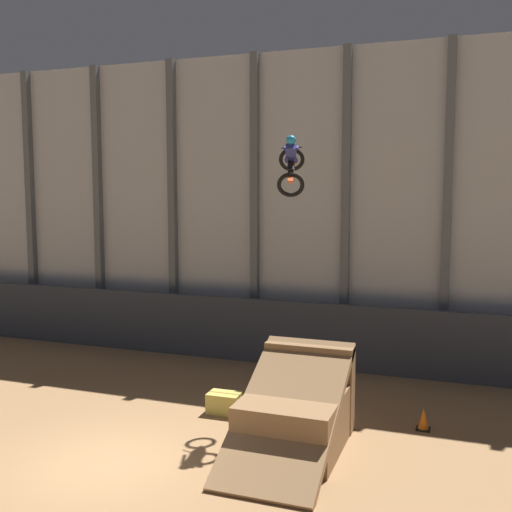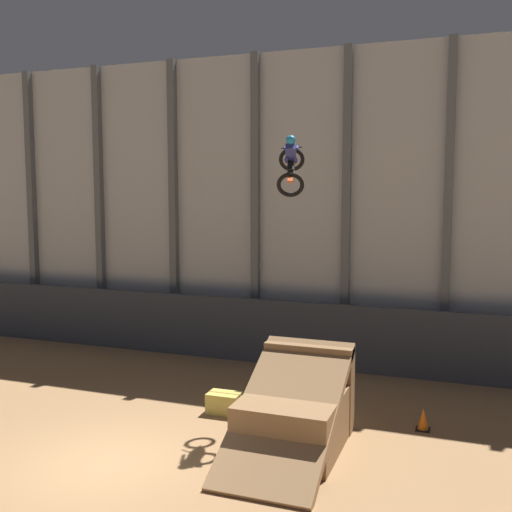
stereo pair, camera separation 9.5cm
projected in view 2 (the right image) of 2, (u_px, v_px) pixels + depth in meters
ground_plane at (107, 463)px, 13.50m from camera, size 60.00×60.00×0.00m
arena_back_wall at (257, 207)px, 22.14m from camera, size 32.00×0.40×11.09m
lower_barrier at (246, 330)px, 21.58m from camera, size 31.36×0.20×2.29m
dirt_ramp at (296, 411)px, 14.48m from camera, size 2.30×4.37×2.37m
rider_bike_solo at (291, 165)px, 16.21m from camera, size 1.14×1.87×1.70m
traffic_cone_near_ramp at (423, 419)px, 15.37m from camera, size 0.36×0.36×0.58m
hay_bale_trackside at (224, 403)px, 16.58m from camera, size 0.91×0.62×0.57m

